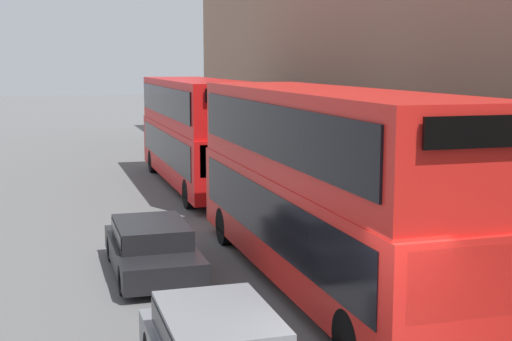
% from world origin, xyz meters
% --- Properties ---
extents(bus_leading, '(2.59, 11.45, 4.29)m').
position_xyz_m(bus_leading, '(1.60, 6.07, 2.37)').
color(bus_leading, red).
rests_on(bus_leading, ground).
extents(bus_second_in_queue, '(2.59, 11.39, 4.19)m').
position_xyz_m(bus_second_in_queue, '(1.60, 19.21, 2.32)').
color(bus_second_in_queue, red).
rests_on(bus_second_in_queue, ground).
extents(car_hatchback, '(1.80, 4.24, 1.19)m').
position_xyz_m(car_hatchback, '(-1.80, 8.11, 0.64)').
color(car_hatchback, black).
rests_on(car_hatchback, ground).
extents(pedestrian, '(0.36, 0.36, 1.65)m').
position_xyz_m(pedestrian, '(4.02, 4.82, 0.76)').
color(pedestrian, '#334C6B').
rests_on(pedestrian, ground).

